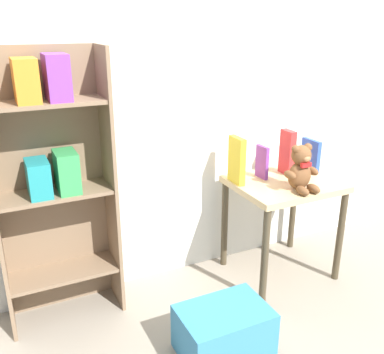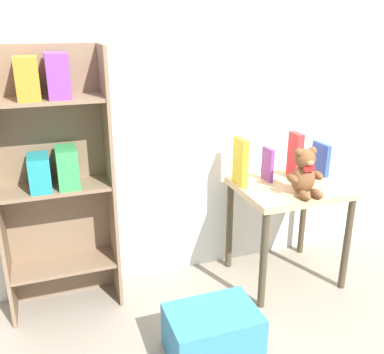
{
  "view_description": "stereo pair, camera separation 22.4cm",
  "coord_description": "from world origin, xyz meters",
  "px_view_note": "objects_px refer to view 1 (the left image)",
  "views": [
    {
      "loc": [
        -1.17,
        -0.82,
        1.46
      ],
      "look_at": [
        -0.26,
        1.07,
        0.7
      ],
      "focal_mm": 40.0,
      "sensor_mm": 36.0,
      "label": 1
    },
    {
      "loc": [
        -0.97,
        -0.91,
        1.46
      ],
      "look_at": [
        -0.26,
        1.07,
        0.7
      ],
      "focal_mm": 40.0,
      "sensor_mm": 36.0,
      "label": 2
    }
  ],
  "objects_px": {
    "bookshelf_side": "(52,173)",
    "display_table": "(283,196)",
    "book_standing_purple": "(262,162)",
    "book_standing_blue": "(311,155)",
    "teddy_bear": "(301,170)",
    "storage_bin": "(224,331)",
    "book_standing_yellow": "(237,160)",
    "book_standing_red": "(287,152)"
  },
  "relations": [
    {
      "from": "bookshelf_side",
      "to": "display_table",
      "type": "height_order",
      "value": "bookshelf_side"
    },
    {
      "from": "book_standing_purple",
      "to": "book_standing_blue",
      "type": "distance_m",
      "value": 0.35
    },
    {
      "from": "display_table",
      "to": "teddy_bear",
      "type": "height_order",
      "value": "teddy_bear"
    },
    {
      "from": "teddy_bear",
      "to": "book_standing_blue",
      "type": "xyz_separation_m",
      "value": [
        0.27,
        0.24,
        -0.02
      ]
    },
    {
      "from": "book_standing_purple",
      "to": "storage_bin",
      "type": "distance_m",
      "value": 0.98
    },
    {
      "from": "bookshelf_side",
      "to": "book_standing_purple",
      "type": "relative_size",
      "value": 7.1
    },
    {
      "from": "book_standing_yellow",
      "to": "book_standing_purple",
      "type": "xyz_separation_m",
      "value": [
        0.18,
        0.0,
        -0.04
      ]
    },
    {
      "from": "display_table",
      "to": "book_standing_purple",
      "type": "distance_m",
      "value": 0.24
    },
    {
      "from": "book_standing_yellow",
      "to": "storage_bin",
      "type": "height_order",
      "value": "book_standing_yellow"
    },
    {
      "from": "book_standing_yellow",
      "to": "storage_bin",
      "type": "relative_size",
      "value": 0.64
    },
    {
      "from": "book_standing_purple",
      "to": "book_standing_red",
      "type": "distance_m",
      "value": 0.18
    },
    {
      "from": "display_table",
      "to": "book_standing_yellow",
      "type": "bearing_deg",
      "value": 158.9
    },
    {
      "from": "book_standing_purple",
      "to": "storage_bin",
      "type": "xyz_separation_m",
      "value": [
        -0.56,
        -0.56,
        -0.58
      ]
    },
    {
      "from": "bookshelf_side",
      "to": "teddy_bear",
      "type": "xyz_separation_m",
      "value": [
        1.24,
        -0.33,
        -0.06
      ]
    },
    {
      "from": "book_standing_purple",
      "to": "book_standing_blue",
      "type": "relative_size",
      "value": 1.01
    },
    {
      "from": "teddy_bear",
      "to": "book_standing_yellow",
      "type": "distance_m",
      "value": 0.35
    },
    {
      "from": "teddy_bear",
      "to": "book_standing_purple",
      "type": "bearing_deg",
      "value": 107.48
    },
    {
      "from": "bookshelf_side",
      "to": "book_standing_purple",
      "type": "bearing_deg",
      "value": -3.97
    },
    {
      "from": "storage_bin",
      "to": "teddy_bear",
      "type": "bearing_deg",
      "value": 25.97
    },
    {
      "from": "book_standing_blue",
      "to": "display_table",
      "type": "bearing_deg",
      "value": -160.22
    },
    {
      "from": "display_table",
      "to": "book_standing_red",
      "type": "xyz_separation_m",
      "value": [
        0.09,
        0.11,
        0.23
      ]
    },
    {
      "from": "bookshelf_side",
      "to": "book_standing_yellow",
      "type": "xyz_separation_m",
      "value": [
        0.98,
        -0.09,
        -0.05
      ]
    },
    {
      "from": "bookshelf_side",
      "to": "book_standing_yellow",
      "type": "distance_m",
      "value": 0.99
    },
    {
      "from": "book_standing_yellow",
      "to": "book_standing_purple",
      "type": "distance_m",
      "value": 0.18
    },
    {
      "from": "book_standing_red",
      "to": "bookshelf_side",
      "type": "bearing_deg",
      "value": 178.84
    },
    {
      "from": "display_table",
      "to": "book_standing_blue",
      "type": "bearing_deg",
      "value": 20.68
    },
    {
      "from": "display_table",
      "to": "book_standing_yellow",
      "type": "xyz_separation_m",
      "value": [
        -0.26,
        0.1,
        0.23
      ]
    },
    {
      "from": "book_standing_blue",
      "to": "storage_bin",
      "type": "xyz_separation_m",
      "value": [
        -0.91,
        -0.55,
        -0.58
      ]
    },
    {
      "from": "bookshelf_side",
      "to": "book_standing_yellow",
      "type": "bearing_deg",
      "value": -4.96
    },
    {
      "from": "display_table",
      "to": "book_standing_blue",
      "type": "relative_size",
      "value": 3.12
    },
    {
      "from": "book_standing_red",
      "to": "book_standing_yellow",
      "type": "bearing_deg",
      "value": -177.08
    },
    {
      "from": "display_table",
      "to": "book_standing_blue",
      "type": "xyz_separation_m",
      "value": [
        0.26,
        0.1,
        0.19
      ]
    },
    {
      "from": "book_standing_yellow",
      "to": "book_standing_blue",
      "type": "relative_size",
      "value": 1.39
    },
    {
      "from": "display_table",
      "to": "teddy_bear",
      "type": "distance_m",
      "value": 0.25
    },
    {
      "from": "display_table",
      "to": "book_standing_red",
      "type": "relative_size",
      "value": 2.25
    },
    {
      "from": "display_table",
      "to": "teddy_bear",
      "type": "xyz_separation_m",
      "value": [
        -0.01,
        -0.14,
        0.21
      ]
    },
    {
      "from": "book_standing_red",
      "to": "storage_bin",
      "type": "xyz_separation_m",
      "value": [
        -0.73,
        -0.56,
        -0.62
      ]
    },
    {
      "from": "book_standing_red",
      "to": "storage_bin",
      "type": "bearing_deg",
      "value": -140.37
    },
    {
      "from": "bookshelf_side",
      "to": "book_standing_red",
      "type": "distance_m",
      "value": 1.34
    },
    {
      "from": "bookshelf_side",
      "to": "book_standing_purple",
      "type": "height_order",
      "value": "bookshelf_side"
    },
    {
      "from": "display_table",
      "to": "book_standing_purple",
      "type": "relative_size",
      "value": 3.1
    },
    {
      "from": "bookshelf_side",
      "to": "teddy_bear",
      "type": "distance_m",
      "value": 1.28
    }
  ]
}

